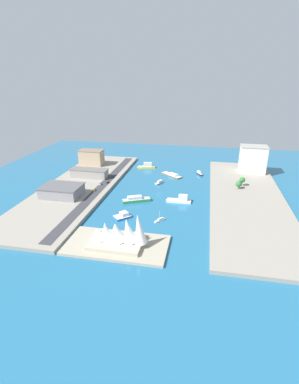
# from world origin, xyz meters

# --- Properties ---
(ground_plane) EXTENTS (440.00, 440.00, 0.00)m
(ground_plane) POSITION_xyz_m (0.00, 0.00, 0.00)
(ground_plane) COLOR #23668E
(quay_west) EXTENTS (70.00, 240.00, 2.93)m
(quay_west) POSITION_xyz_m (-86.34, 0.00, 1.46)
(quay_west) COLOR gray
(quay_west) RESTS_ON ground_plane
(quay_east) EXTENTS (70.00, 240.00, 2.93)m
(quay_east) POSITION_xyz_m (86.34, 0.00, 1.46)
(quay_east) COLOR gray
(quay_east) RESTS_ON ground_plane
(peninsula_point) EXTENTS (72.25, 37.81, 2.00)m
(peninsula_point) POSITION_xyz_m (13.21, 101.31, 1.00)
(peninsula_point) COLOR #A89E89
(peninsula_point) RESTS_ON ground_plane
(road_strip) EXTENTS (9.55, 228.00, 0.15)m
(road_strip) POSITION_xyz_m (61.89, 0.00, 3.00)
(road_strip) COLOR #38383D
(road_strip) RESTS_ON quay_east
(yacht_sleek_gray) EXTENTS (9.24, 12.50, 3.69)m
(yacht_sleek_gray) POSITION_xyz_m (4.38, -29.33, 1.35)
(yacht_sleek_gray) COLOR #999EA3
(yacht_sleek_gray) RESTS_ON ground_plane
(ferry_green_doubledeck) EXTENTS (28.06, 17.46, 5.89)m
(ferry_green_doubledeck) POSITION_xyz_m (18.08, 23.54, 2.26)
(ferry_green_doubledeck) COLOR #2D8C4C
(ferry_green_doubledeck) RESTS_ON ground_plane
(ferry_yellow_fast) EXTENTS (23.75, 11.76, 7.41)m
(ferry_yellow_fast) POSITION_xyz_m (29.85, -83.51, 2.71)
(ferry_yellow_fast) COLOR yellow
(ferry_yellow_fast) RESTS_ON ground_plane
(patrol_launch_navy) EXTENTS (8.46, 11.89, 4.21)m
(patrol_launch_navy) POSITION_xyz_m (-38.49, -69.50, 1.62)
(patrol_launch_navy) COLOR #1E284C
(patrol_launch_navy) RESTS_ON ground_plane
(sailboat_small_white) EXTENTS (8.56, 9.40, 9.72)m
(sailboat_small_white) POSITION_xyz_m (-10.67, 58.11, 1.03)
(sailboat_small_white) COLOR white
(sailboat_small_white) RESTS_ON ground_plane
(catamaran_blue) EXTENTS (16.83, 16.63, 4.64)m
(catamaran_blue) POSITION_xyz_m (21.45, 57.68, 1.62)
(catamaran_blue) COLOR blue
(catamaran_blue) RESTS_ON ground_plane
(barge_flat_brown) EXTENTS (27.74, 25.10, 3.19)m
(barge_flat_brown) POSITION_xyz_m (-6.18, -58.95, 1.15)
(barge_flat_brown) COLOR brown
(barge_flat_brown) RESTS_ON ground_plane
(ferry_white_commuter) EXTENTS (24.52, 7.60, 7.52)m
(ferry_white_commuter) POSITION_xyz_m (-23.31, 16.26, 2.52)
(ferry_white_commuter) COLOR silver
(ferry_white_commuter) RESTS_ON ground_plane
(warehouse_low_gray) EXTENTS (38.11, 27.91, 10.57)m
(warehouse_low_gray) POSITION_xyz_m (90.64, 30.26, 8.24)
(warehouse_low_gray) COLOR gray
(warehouse_low_gray) RESTS_ON quay_east
(carpark_squat_concrete) EXTENTS (43.23, 14.77, 9.89)m
(carpark_squat_concrete) POSITION_xyz_m (85.87, -27.10, 7.90)
(carpark_squat_concrete) COLOR gray
(carpark_squat_concrete) RESTS_ON quay_east
(hotel_broad_white) EXTENTS (31.06, 21.36, 32.04)m
(hotel_broad_white) POSITION_xyz_m (-99.85, -83.92, 18.98)
(hotel_broad_white) COLOR silver
(hotel_broad_white) RESTS_ON quay_west
(apartment_midrise_tan) EXTENTS (30.83, 17.13, 19.66)m
(apartment_midrise_tan) POSITION_xyz_m (101.72, -74.37, 12.79)
(apartment_midrise_tan) COLOR tan
(apartment_midrise_tan) RESTS_ON quay_east
(hatchback_blue) EXTENTS (2.04, 4.77, 1.54)m
(hatchback_blue) POSITION_xyz_m (58.91, -33.20, 3.83)
(hatchback_blue) COLOR black
(hatchback_blue) RESTS_ON road_strip
(suv_black) EXTENTS (1.88, 4.32, 1.52)m
(suv_black) POSITION_xyz_m (58.64, -12.56, 3.83)
(suv_black) COLOR black
(suv_black) RESTS_ON road_strip
(taxi_yellow_cab) EXTENTS (2.06, 5.04, 1.46)m
(taxi_yellow_cab) POSITION_xyz_m (64.49, 12.05, 3.80)
(taxi_yellow_cab) COLOR black
(taxi_yellow_cab) RESTS_ON road_strip
(sedan_silver) EXTENTS (2.18, 4.79, 1.67)m
(sedan_silver) POSITION_xyz_m (64.42, -5.52, 3.89)
(sedan_silver) COLOR black
(sedan_silver) RESTS_ON road_strip
(traffic_light_waterfront) EXTENTS (0.36, 0.36, 6.50)m
(traffic_light_waterfront) POSITION_xyz_m (56.24, -39.16, 7.27)
(traffic_light_waterfront) COLOR black
(traffic_light_waterfront) RESTS_ON quay_east
(opera_landmark) EXTENTS (42.37, 27.07, 25.07)m
(opera_landmark) POSITION_xyz_m (11.49, 101.31, 9.99)
(opera_landmark) COLOR #BCAD93
(opera_landmark) RESTS_ON peninsula_point
(park_tree_cluster) EXTENTS (10.41, 15.35, 9.88)m
(park_tree_cluster) POSITION_xyz_m (-81.68, -27.12, 9.01)
(park_tree_cluster) COLOR brown
(park_tree_cluster) RESTS_ON quay_west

